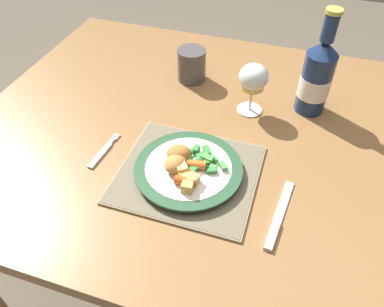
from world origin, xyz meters
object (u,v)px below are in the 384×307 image
(fork, at_px, (102,153))
(drinking_cup, at_px, (192,64))
(dining_table, at_px, (192,150))
(table_knife, at_px, (277,220))
(bottle, at_px, (317,77))
(wine_glass, at_px, (253,79))
(dinner_plate, at_px, (189,169))

(fork, height_order, drinking_cup, drinking_cup)
(dining_table, distance_m, table_knife, 0.36)
(bottle, bearing_deg, fork, -143.81)
(dining_table, height_order, fork, fork)
(wine_glass, height_order, bottle, bottle)
(dinner_plate, height_order, bottle, bottle)
(wine_glass, distance_m, bottle, 0.16)
(dining_table, height_order, drinking_cup, drinking_cup)
(fork, height_order, table_knife, table_knife)
(bottle, bearing_deg, dinner_plate, -125.23)
(dinner_plate, height_order, drinking_cup, drinking_cup)
(dining_table, xyz_separation_m, fork, (-0.17, -0.17, 0.09))
(dining_table, distance_m, drinking_cup, 0.26)
(dining_table, bearing_deg, bottle, 30.15)
(dinner_plate, relative_size, wine_glass, 1.73)
(table_knife, bearing_deg, dinner_plate, 162.71)
(drinking_cup, bearing_deg, table_knife, -53.54)
(dinner_plate, relative_size, table_knife, 1.29)
(table_knife, xyz_separation_m, drinking_cup, (-0.33, 0.45, 0.05))
(table_knife, relative_size, bottle, 0.67)
(dinner_plate, distance_m, drinking_cup, 0.40)
(dining_table, distance_m, dinner_plate, 0.21)
(drinking_cup, bearing_deg, fork, -105.42)
(bottle, bearing_deg, dining_table, -149.85)
(dining_table, bearing_deg, drinking_cup, 108.14)
(dining_table, height_order, table_knife, table_knife)
(wine_glass, bearing_deg, table_knife, -69.45)
(fork, distance_m, drinking_cup, 0.39)
(drinking_cup, bearing_deg, bottle, -7.00)
(wine_glass, height_order, drinking_cup, wine_glass)
(fork, bearing_deg, dining_table, 44.44)
(table_knife, bearing_deg, wine_glass, 110.55)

